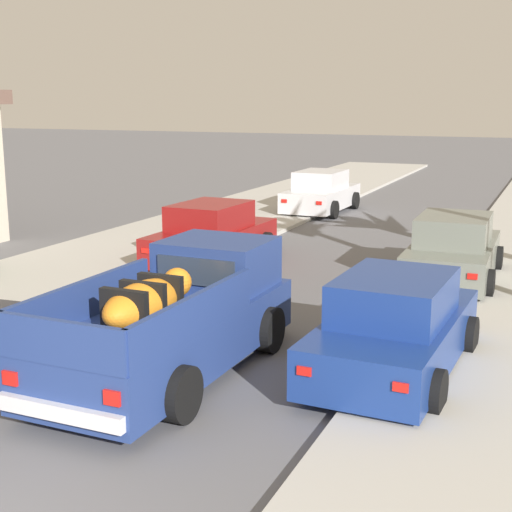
{
  "coord_description": "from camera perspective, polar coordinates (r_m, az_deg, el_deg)",
  "views": [
    {
      "loc": [
        5.23,
        -3.96,
        4.09
      ],
      "look_at": [
        -0.02,
        8.41,
        1.2
      ],
      "focal_mm": 51.3,
      "sensor_mm": 36.0,
      "label": 1
    }
  ],
  "objects": [
    {
      "name": "sidewalk_left",
      "position": [
        19.51,
        -10.05,
        0.03
      ],
      "size": [
        5.01,
        60.0,
        0.12
      ],
      "primitive_type": "cube",
      "color": "#B2AFA8",
      "rests_on": "ground"
    },
    {
      "name": "curb_right",
      "position": [
        16.5,
        18.55,
        -2.68
      ],
      "size": [
        0.16,
        60.0,
        0.1
      ],
      "primitive_type": "cube",
      "color": "silver",
      "rests_on": "ground"
    },
    {
      "name": "curb_left",
      "position": [
        18.94,
        -7.23,
        -0.27
      ],
      "size": [
        0.16,
        60.0,
        0.1
      ],
      "primitive_type": "cube",
      "color": "silver",
      "rests_on": "ground"
    },
    {
      "name": "car_left_far",
      "position": [
        18.58,
        -3.47,
        1.64
      ],
      "size": [
        2.14,
        4.31,
        1.54
      ],
      "color": "maroon",
      "rests_on": "ground"
    },
    {
      "name": "car_left_mid",
      "position": [
        27.03,
        5.1,
        4.92
      ],
      "size": [
        2.07,
        4.28,
        1.54
      ],
      "color": "silver",
      "rests_on": "ground"
    },
    {
      "name": "pickup_truck",
      "position": [
        11.21,
        -6.27,
        -4.93
      ],
      "size": [
        2.28,
        5.24,
        1.8
      ],
      "color": "navy",
      "rests_on": "ground"
    },
    {
      "name": "car_left_near",
      "position": [
        11.26,
        10.75,
        -5.53
      ],
      "size": [
        2.16,
        4.32,
        1.54
      ],
      "color": "navy",
      "rests_on": "ground"
    },
    {
      "name": "car_right_near",
      "position": [
        17.2,
        15.12,
        0.39
      ],
      "size": [
        2.09,
        4.29,
        1.54
      ],
      "color": "slate",
      "rests_on": "ground"
    }
  ]
}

